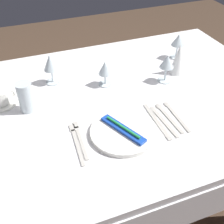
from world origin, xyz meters
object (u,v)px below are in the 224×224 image
object	(u,v)px
dinner_plate	(123,132)
spoon_tea	(174,112)
coffee_cup_left	(0,96)
wine_glass_left	(178,41)
spoon_soup	(160,117)
napkin_folded	(178,59)
wine_glass_far	(50,64)
fork_inner	(76,142)
dinner_knife	(157,122)
fork_outer	(80,138)
spoon_dessert	(166,114)
drink_tumbler	(26,99)
wine_glass_centre	(167,63)
wine_glass_right	(105,69)
toothbrush_package	(123,129)

from	to	relation	value
dinner_plate	spoon_tea	distance (m)	0.26
coffee_cup_left	wine_glass_left	distance (m)	0.95
spoon_soup	napkin_folded	distance (m)	0.40
wine_glass_far	napkin_folded	xyz separation A→B (m)	(0.62, -0.13, -0.02)
fork_inner	dinner_knife	size ratio (longest dim) A/B	0.96
dinner_plate	wine_glass_left	xyz separation A→B (m)	(0.52, 0.47, 0.09)
fork_outer	coffee_cup_left	world-z (taller)	coffee_cup_left
spoon_dessert	drink_tumbler	bearing A→B (deg)	155.87
napkin_folded	wine_glass_centre	bearing A→B (deg)	-152.99
spoon_dessert	wine_glass_left	world-z (taller)	wine_glass_left
drink_tumbler	fork_outer	bearing A→B (deg)	-57.49
dinner_plate	wine_glass_far	xyz separation A→B (m)	(-0.18, 0.46, 0.09)
fork_outer	wine_glass_far	xyz separation A→B (m)	(-0.02, 0.43, 0.10)
spoon_tea	drink_tumbler	size ratio (longest dim) A/B	1.57
spoon_tea	wine_glass_left	bearing A→B (deg)	58.20
fork_outer	spoon_soup	bearing A→B (deg)	-0.20
wine_glass_left	wine_glass_far	bearing A→B (deg)	-179.32
fork_inner	spoon_tea	world-z (taller)	spoon_tea
spoon_soup	spoon_dessert	bearing A→B (deg)	19.28
dinner_knife	spoon_dessert	xyz separation A→B (m)	(0.06, 0.03, -0.00)
wine_glass_centre	wine_glass_right	distance (m)	0.30
wine_glass_far	fork_outer	bearing A→B (deg)	-87.73
spoon_soup	wine_glass_centre	world-z (taller)	wine_glass_centre
toothbrush_package	drink_tumbler	bearing A→B (deg)	138.46
spoon_soup	fork_outer	bearing A→B (deg)	179.80
toothbrush_package	dinner_knife	distance (m)	0.16
wine_glass_far	drink_tumbler	size ratio (longest dim) A/B	1.12
spoon_dessert	drink_tumbler	size ratio (longest dim) A/B	1.55
dinner_plate	fork_outer	size ratio (longest dim) A/B	1.19
fork_inner	spoon_soup	bearing A→B (deg)	2.37
toothbrush_package	wine_glass_left	bearing A→B (deg)	42.29
napkin_folded	fork_inner	bearing A→B (deg)	-153.34
fork_outer	fork_inner	size ratio (longest dim) A/B	0.95
dinner_knife	wine_glass_centre	xyz separation A→B (m)	(0.18, 0.27, 0.10)
toothbrush_package	napkin_folded	distance (m)	0.55
dinner_plate	spoon_tea	size ratio (longest dim) A/B	1.23
wine_glass_centre	spoon_tea	bearing A→B (deg)	-110.38
spoon_dessert	wine_glass_centre	size ratio (longest dim) A/B	1.49
spoon_soup	drink_tumbler	bearing A→B (deg)	153.53
wine_glass_centre	napkin_folded	distance (m)	0.11
spoon_tea	drink_tumbler	xyz separation A→B (m)	(-0.58, 0.24, 0.06)
fork_inner	spoon_dessert	world-z (taller)	spoon_dessert
spoon_dessert	wine_glass_far	distance (m)	0.59
spoon_tea	wine_glass_far	xyz separation A→B (m)	(-0.43, 0.42, 0.10)
wine_glass_centre	wine_glass_left	bearing A→B (deg)	47.10
toothbrush_package	spoon_dessert	bearing A→B (deg)	11.76
fork_outer	wine_glass_centre	size ratio (longest dim) A/B	1.55
spoon_dessert	fork_inner	bearing A→B (deg)	-176.21
wine_glass_far	spoon_tea	bearing A→B (deg)	-44.06
dinner_knife	spoon_soup	bearing A→B (deg)	39.71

